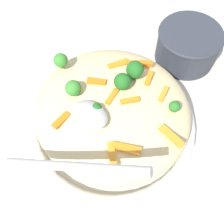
# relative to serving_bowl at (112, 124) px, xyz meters

# --- Properties ---
(ground_plane) EXTENTS (2.40, 2.40, 0.00)m
(ground_plane) POSITION_rel_serving_bowl_xyz_m (0.00, 0.00, -0.02)
(ground_plane) COLOR beige
(serving_bowl) EXTENTS (0.29, 0.29, 0.04)m
(serving_bowl) POSITION_rel_serving_bowl_xyz_m (0.00, 0.00, 0.00)
(serving_bowl) COLOR white
(serving_bowl) RESTS_ON ground_plane
(pasta_mound) EXTENTS (0.26, 0.25, 0.08)m
(pasta_mound) POSITION_rel_serving_bowl_xyz_m (0.00, 0.00, 0.05)
(pasta_mound) COLOR beige
(pasta_mound) RESTS_ON serving_bowl
(carrot_piece_0) EXTENTS (0.02, 0.03, 0.01)m
(carrot_piece_0) POSITION_rel_serving_bowl_xyz_m (-0.02, -0.07, 0.09)
(carrot_piece_0) COLOR orange
(carrot_piece_0) RESTS_ON pasta_mound
(carrot_piece_1) EXTENTS (0.01, 0.03, 0.01)m
(carrot_piece_1) POSITION_rel_serving_bowl_xyz_m (0.03, 0.08, 0.08)
(carrot_piece_1) COLOR orange
(carrot_piece_1) RESTS_ON pasta_mound
(carrot_piece_2) EXTENTS (0.03, 0.02, 0.01)m
(carrot_piece_2) POSITION_rel_serving_bowl_xyz_m (0.04, -0.01, 0.09)
(carrot_piece_2) COLOR orange
(carrot_piece_2) RESTS_ON pasta_mound
(carrot_piece_3) EXTENTS (0.01, 0.03, 0.01)m
(carrot_piece_3) POSITION_rel_serving_bowl_xyz_m (0.00, 0.00, 0.09)
(carrot_piece_3) COLOR orange
(carrot_piece_3) RESTS_ON pasta_mound
(carrot_piece_4) EXTENTS (0.04, 0.03, 0.01)m
(carrot_piece_4) POSITION_rel_serving_bowl_xyz_m (-0.07, 0.05, 0.08)
(carrot_piece_4) COLOR orange
(carrot_piece_4) RESTS_ON pasta_mound
(carrot_piece_5) EXTENTS (0.04, 0.03, 0.01)m
(carrot_piece_5) POSITION_rel_serving_bowl_xyz_m (0.01, -0.08, 0.08)
(carrot_piece_5) COLOR orange
(carrot_piece_5) RESTS_ON pasta_mound
(carrot_piece_6) EXTENTS (0.03, 0.04, 0.01)m
(carrot_piece_6) POSITION_rel_serving_bowl_xyz_m (0.04, -0.06, 0.08)
(carrot_piece_6) COLOR orange
(carrot_piece_6) RESTS_ON pasta_mound
(carrot_piece_7) EXTENTS (0.04, 0.01, 0.01)m
(carrot_piece_7) POSITION_rel_serving_bowl_xyz_m (-0.10, -0.01, 0.08)
(carrot_piece_7) COLOR orange
(carrot_piece_7) RESTS_ON pasta_mound
(carrot_piece_8) EXTENTS (0.02, 0.03, 0.01)m
(carrot_piece_8) POSITION_rel_serving_bowl_xyz_m (-0.02, -0.01, 0.09)
(carrot_piece_8) COLOR orange
(carrot_piece_8) RESTS_ON pasta_mound
(carrot_piece_9) EXTENTS (0.01, 0.03, 0.01)m
(carrot_piece_9) POSITION_rel_serving_bowl_xyz_m (-0.05, -0.06, 0.08)
(carrot_piece_9) COLOR orange
(carrot_piece_9) RESTS_ON pasta_mound
(carrot_piece_10) EXTENTS (0.03, 0.03, 0.01)m
(carrot_piece_10) POSITION_rel_serving_bowl_xyz_m (-0.06, 0.07, 0.08)
(carrot_piece_10) COLOR orange
(carrot_piece_10) RESTS_ON pasta_mound
(broccoli_floret_0) EXTENTS (0.02, 0.02, 0.03)m
(broccoli_floret_0) POSITION_rel_serving_bowl_xyz_m (0.05, 0.03, 0.10)
(broccoli_floret_0) COLOR #377928
(broccoli_floret_0) RESTS_ON pasta_mound
(broccoli_floret_1) EXTENTS (0.03, 0.03, 0.04)m
(broccoli_floret_1) POSITION_rel_serving_bowl_xyz_m (0.00, -0.05, 0.10)
(broccoli_floret_1) COLOR #205B1C
(broccoli_floret_1) RESTS_ON pasta_mound
(broccoli_floret_2) EXTENTS (0.03, 0.03, 0.03)m
(broccoli_floret_2) POSITION_rel_serving_bowl_xyz_m (0.00, -0.02, 0.10)
(broccoli_floret_2) COLOR #205B1C
(broccoli_floret_2) RESTS_ON pasta_mound
(broccoli_floret_3) EXTENTS (0.02, 0.02, 0.03)m
(broccoli_floret_3) POSITION_rel_serving_bowl_xyz_m (0.11, 0.01, 0.10)
(broccoli_floret_3) COLOR #377928
(broccoli_floret_3) RESTS_ON pasta_mound
(broccoli_floret_4) EXTENTS (0.02, 0.02, 0.02)m
(broccoli_floret_4) POSITION_rel_serving_bowl_xyz_m (-0.00, 0.03, 0.10)
(broccoli_floret_4) COLOR #205B1C
(broccoli_floret_4) RESTS_ON pasta_mound
(broccoli_floret_5) EXTENTS (0.02, 0.02, 0.02)m
(broccoli_floret_5) POSITION_rel_serving_bowl_xyz_m (-0.08, -0.05, 0.09)
(broccoli_floret_5) COLOR #296820
(broccoli_floret_5) RESTS_ON pasta_mound
(serving_spoon) EXTENTS (0.16, 0.15, 0.08)m
(serving_spoon) POSITION_rel_serving_bowl_xyz_m (-0.02, 0.08, 0.11)
(serving_spoon) COLOR #B7B7BC
(serving_spoon) RESTS_ON pasta_mound
(companion_bowl) EXTENTS (0.13, 0.13, 0.07)m
(companion_bowl) POSITION_rel_serving_bowl_xyz_m (-0.00, -0.24, 0.02)
(companion_bowl) COLOR #333842
(companion_bowl) RESTS_ON ground_plane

